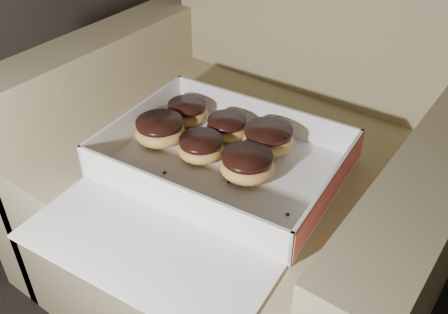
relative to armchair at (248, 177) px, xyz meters
The scene contains 13 objects.
armchair is the anchor object (origin of this frame).
bakery_box 0.23m from the armchair, 77.50° to the right, with size 0.47×0.53×0.07m.
donut_a 0.18m from the armchair, 31.29° to the right, with size 0.10×0.10×0.05m.
donut_b 0.16m from the armchair, 111.15° to the right, with size 0.09×0.09×0.04m.
donut_c 0.21m from the armchair, 155.64° to the right, with size 0.09×0.09×0.04m.
donut_d 0.25m from the armchair, 128.79° to the right, with size 0.10×0.10×0.05m.
donut_e 0.23m from the armchair, 57.95° to the right, with size 0.10×0.10×0.05m.
donut_f 0.21m from the armchair, 97.29° to the right, with size 0.09×0.09×0.04m.
crumb_a 0.30m from the armchair, 42.42° to the right, with size 0.01×0.01×0.00m, color black.
crumb_b 0.31m from the armchair, 90.34° to the right, with size 0.01×0.01×0.00m, color black.
crumb_c 0.31m from the armchair, 74.48° to the right, with size 0.01×0.01×0.00m, color black.
crumb_d 0.23m from the armchair, 67.99° to the right, with size 0.01×0.01×0.00m, color black.
crumb_e 0.26m from the armchair, 100.83° to the right, with size 0.01×0.01×0.00m, color black.
Camera 1 is at (0.05, -0.22, 1.01)m, focal length 40.00 mm.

